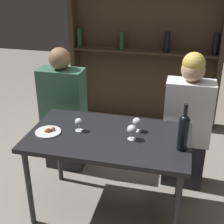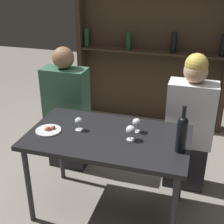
{
  "view_description": "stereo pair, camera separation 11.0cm",
  "coord_description": "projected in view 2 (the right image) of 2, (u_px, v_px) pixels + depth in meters",
  "views": [
    {
      "loc": [
        0.52,
        -2.03,
        1.91
      ],
      "look_at": [
        0.0,
        0.11,
        0.88
      ],
      "focal_mm": 50.0,
      "sensor_mm": 36.0,
      "label": 1
    },
    {
      "loc": [
        0.63,
        -2.0,
        1.91
      ],
      "look_at": [
        0.0,
        0.11,
        0.88
      ],
      "focal_mm": 50.0,
      "sensor_mm": 36.0,
      "label": 2
    }
  ],
  "objects": [
    {
      "name": "wine_rack_wall",
      "position": [
        152.0,
        45.0,
        3.87
      ],
      "size": [
        1.9,
        0.21,
        2.03
      ],
      "color": "#38281C",
      "rests_on": "ground_plane"
    },
    {
      "name": "wine_glass_2",
      "position": [
        131.0,
        130.0,
        2.3
      ],
      "size": [
        0.07,
        0.07,
        0.12
      ],
      "color": "silver",
      "rests_on": "dining_table"
    },
    {
      "name": "dining_table",
      "position": [
        108.0,
        143.0,
        2.43
      ],
      "size": [
        1.25,
        0.72,
        0.73
      ],
      "color": "black",
      "rests_on": "ground_plane"
    },
    {
      "name": "seated_person_left",
      "position": [
        67.0,
        113.0,
        3.09
      ],
      "size": [
        0.42,
        0.22,
        1.25
      ],
      "color": "#26262B",
      "rests_on": "ground_plane"
    },
    {
      "name": "seated_person_right",
      "position": [
        189.0,
        127.0,
        2.77
      ],
      "size": [
        0.41,
        0.22,
        1.28
      ],
      "color": "#26262B",
      "rests_on": "ground_plane"
    },
    {
      "name": "wine_bottle",
      "position": [
        182.0,
        132.0,
        2.13
      ],
      "size": [
        0.07,
        0.07,
        0.35
      ],
      "color": "black",
      "rests_on": "dining_table"
    },
    {
      "name": "food_plate_0",
      "position": [
        49.0,
        130.0,
        2.46
      ],
      "size": [
        0.2,
        0.2,
        0.04
      ],
      "color": "silver",
      "rests_on": "dining_table"
    },
    {
      "name": "wine_glass_0",
      "position": [
        136.0,
        123.0,
        2.42
      ],
      "size": [
        0.07,
        0.07,
        0.11
      ],
      "color": "silver",
      "rests_on": "dining_table"
    },
    {
      "name": "wine_glass_1",
      "position": [
        79.0,
        122.0,
        2.45
      ],
      "size": [
        0.06,
        0.06,
        0.11
      ],
      "color": "silver",
      "rests_on": "dining_table"
    },
    {
      "name": "ground_plane",
      "position": [
        108.0,
        209.0,
        2.71
      ],
      "size": [
        10.0,
        10.0,
        0.0
      ],
      "primitive_type": "plane",
      "color": "gray"
    }
  ]
}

